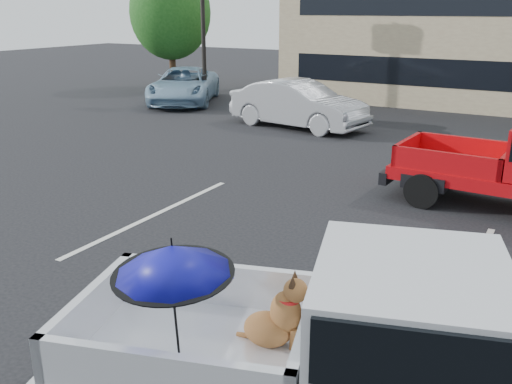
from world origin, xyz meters
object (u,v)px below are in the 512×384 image
(silver_pickup, at_px, (379,347))
(blue_suv, at_px, (184,85))
(silver_sedan, at_px, (298,104))
(tree_left, at_px, (170,12))

(silver_pickup, height_order, blue_suv, silver_pickup)
(silver_pickup, relative_size, silver_sedan, 1.23)
(tree_left, distance_m, blue_suv, 5.36)
(tree_left, distance_m, silver_sedan, 11.60)
(silver_sedan, bearing_deg, blue_suv, 79.54)
(tree_left, bearing_deg, silver_pickup, -48.34)
(blue_suv, bearing_deg, silver_sedan, -45.94)
(silver_pickup, height_order, silver_sedan, silver_pickup)
(silver_pickup, relative_size, blue_suv, 1.12)
(tree_left, distance_m, silver_pickup, 25.46)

